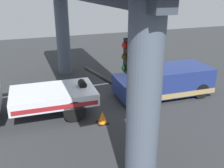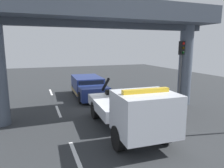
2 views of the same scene
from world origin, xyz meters
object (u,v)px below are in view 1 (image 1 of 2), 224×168
(towed_van_green, at_px, (167,82))
(traffic_light_near, at_px, (129,83))
(tow_truck_white, at_px, (8,95))
(traffic_cone_orange, at_px, (102,118))

(towed_van_green, distance_m, traffic_light_near, 7.52)
(tow_truck_white, relative_size, traffic_light_near, 1.65)
(towed_van_green, xyz_separation_m, traffic_light_near, (4.72, 5.32, 2.44))
(towed_van_green, xyz_separation_m, traffic_cone_orange, (4.33, 1.74, -0.51))
(tow_truck_white, xyz_separation_m, towed_van_green, (-8.09, 0.03, -0.42))
(towed_van_green, distance_m, traffic_cone_orange, 4.69)
(tow_truck_white, bearing_deg, towed_van_green, 179.76)
(traffic_light_near, height_order, traffic_cone_orange, traffic_light_near)
(tow_truck_white, xyz_separation_m, traffic_cone_orange, (-3.76, 1.77, -0.93))
(tow_truck_white, height_order, traffic_light_near, traffic_light_near)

